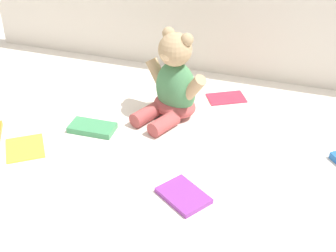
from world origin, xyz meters
TOP-DOWN VIEW (x-y plane):
  - ground_plane at (0.00, 0.00)m, footprint 3.20×3.20m
  - teddy_bear at (-0.07, 0.11)m, footprint 0.21×0.22m
  - book_case_1 at (-0.39, -0.18)m, footprint 0.14×0.14m
  - book_case_6 at (0.06, -0.23)m, footprint 0.14×0.13m
  - book_case_7 at (-0.26, -0.04)m, footprint 0.13×0.07m
  - book_case_8 at (0.06, 0.25)m, footprint 0.13×0.12m

SIDE VIEW (x-z plane):
  - ground_plane at x=0.00m, z-range 0.00..0.00m
  - book_case_8 at x=0.06m, z-range 0.00..0.01m
  - book_case_1 at x=-0.39m, z-range 0.00..0.01m
  - book_case_6 at x=0.06m, z-range 0.00..0.01m
  - book_case_7 at x=-0.26m, z-range 0.00..0.02m
  - teddy_bear at x=-0.07m, z-range -0.03..0.22m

